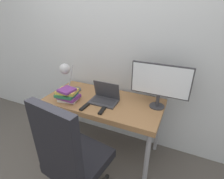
{
  "coord_description": "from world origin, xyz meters",
  "views": [
    {
      "loc": [
        0.83,
        -1.25,
        1.76
      ],
      "look_at": [
        0.13,
        0.29,
        0.92
      ],
      "focal_mm": 28.0,
      "sensor_mm": 36.0,
      "label": 1
    }
  ],
  "objects_px": {
    "monitor": "(160,82)",
    "book_stack": "(68,95)",
    "desk_lamp": "(67,73)",
    "office_chair": "(71,156)",
    "laptop": "(105,98)",
    "game_controller": "(64,97)"
  },
  "relations": [
    {
      "from": "monitor",
      "to": "game_controller",
      "type": "xyz_separation_m",
      "value": [
        -1.04,
        -0.28,
        -0.27
      ]
    },
    {
      "from": "office_chair",
      "to": "book_stack",
      "type": "relative_size",
      "value": 4.64
    },
    {
      "from": "book_stack",
      "to": "game_controller",
      "type": "bearing_deg",
      "value": 168.2
    },
    {
      "from": "monitor",
      "to": "desk_lamp",
      "type": "height_order",
      "value": "monitor"
    },
    {
      "from": "monitor",
      "to": "book_stack",
      "type": "height_order",
      "value": "monitor"
    },
    {
      "from": "laptop",
      "to": "game_controller",
      "type": "distance_m",
      "value": 0.49
    },
    {
      "from": "monitor",
      "to": "book_stack",
      "type": "relative_size",
      "value": 2.42
    },
    {
      "from": "laptop",
      "to": "desk_lamp",
      "type": "bearing_deg",
      "value": -176.75
    },
    {
      "from": "game_controller",
      "to": "book_stack",
      "type": "bearing_deg",
      "value": -11.8
    },
    {
      "from": "laptop",
      "to": "office_chair",
      "type": "relative_size",
      "value": 0.27
    },
    {
      "from": "desk_lamp",
      "to": "office_chair",
      "type": "relative_size",
      "value": 0.35
    },
    {
      "from": "desk_lamp",
      "to": "game_controller",
      "type": "height_order",
      "value": "desk_lamp"
    },
    {
      "from": "desk_lamp",
      "to": "book_stack",
      "type": "bearing_deg",
      "value": -57.64
    },
    {
      "from": "desk_lamp",
      "to": "laptop",
      "type": "bearing_deg",
      "value": 3.25
    },
    {
      "from": "laptop",
      "to": "desk_lamp",
      "type": "distance_m",
      "value": 0.54
    },
    {
      "from": "laptop",
      "to": "book_stack",
      "type": "relative_size",
      "value": 1.26
    },
    {
      "from": "monitor",
      "to": "book_stack",
      "type": "xyz_separation_m",
      "value": [
        -0.97,
        -0.3,
        -0.21
      ]
    },
    {
      "from": "desk_lamp",
      "to": "game_controller",
      "type": "relative_size",
      "value": 3.04
    },
    {
      "from": "desk_lamp",
      "to": "office_chair",
      "type": "height_order",
      "value": "office_chair"
    },
    {
      "from": "laptop",
      "to": "office_chair",
      "type": "xyz_separation_m",
      "value": [
        0.06,
        -0.75,
        -0.16
      ]
    },
    {
      "from": "desk_lamp",
      "to": "game_controller",
      "type": "distance_m",
      "value": 0.29
    },
    {
      "from": "laptop",
      "to": "office_chair",
      "type": "height_order",
      "value": "office_chair"
    }
  ]
}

